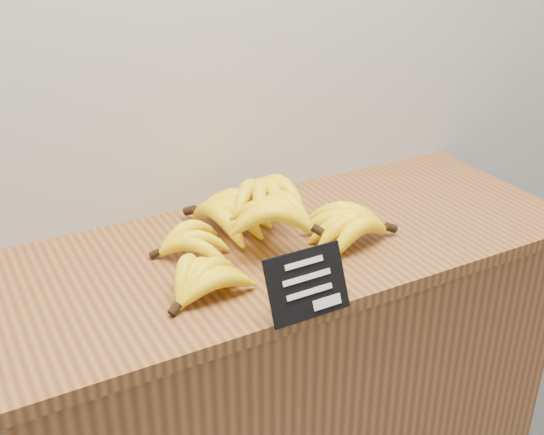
# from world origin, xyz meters

# --- Properties ---
(counter) EXTENTS (1.38, 0.50, 0.90)m
(counter) POSITION_xyz_m (0.07, 2.75, 0.45)
(counter) COLOR brown
(counter) RESTS_ON ground
(counter_top) EXTENTS (1.44, 0.54, 0.03)m
(counter_top) POSITION_xyz_m (0.07, 2.75, 0.92)
(counter_top) COLOR brown
(counter_top) RESTS_ON counter
(chalkboard_sign) EXTENTS (0.16, 0.06, 0.12)m
(chalkboard_sign) POSITION_xyz_m (0.03, 2.49, 0.99)
(chalkboard_sign) COLOR black
(chalkboard_sign) RESTS_ON counter_top
(banana_pile) EXTENTS (0.55, 0.42, 0.12)m
(banana_pile) POSITION_xyz_m (0.07, 2.75, 0.98)
(banana_pile) COLOR yellow
(banana_pile) RESTS_ON counter_top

